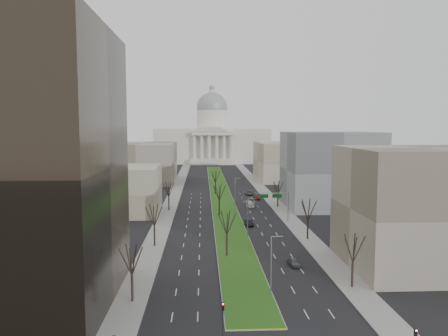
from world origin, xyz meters
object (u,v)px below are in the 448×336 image
object	(u,v)px
car_grey_near	(294,262)
car_grey_far	(249,193)
car_black	(249,223)
box_van	(250,204)
car_red	(257,198)

from	to	relation	value
car_grey_near	car_grey_far	xyz separation A→B (m)	(0.57, 84.11, 0.05)
car_black	car_grey_far	xyz separation A→B (m)	(5.47, 50.89, -0.05)
car_grey_far	box_van	world-z (taller)	box_van
car_black	car_grey_far	bearing A→B (deg)	78.48
car_grey_far	car_black	bearing A→B (deg)	-97.29
car_grey_near	car_black	world-z (taller)	car_black
car_black	car_red	size ratio (longest dim) A/B	1.05
car_black	car_grey_near	bearing A→B (deg)	-87.00
box_van	car_black	bearing A→B (deg)	-103.86
car_grey_near	box_van	world-z (taller)	box_van
car_red	car_grey_far	world-z (taller)	car_grey_far
car_grey_near	car_red	xyz separation A→B (m)	(2.31, 73.71, -0.03)
car_grey_near	car_red	bearing A→B (deg)	80.42
car_black	box_van	size ratio (longest dim) A/B	0.74
car_red	box_van	world-z (taller)	box_van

